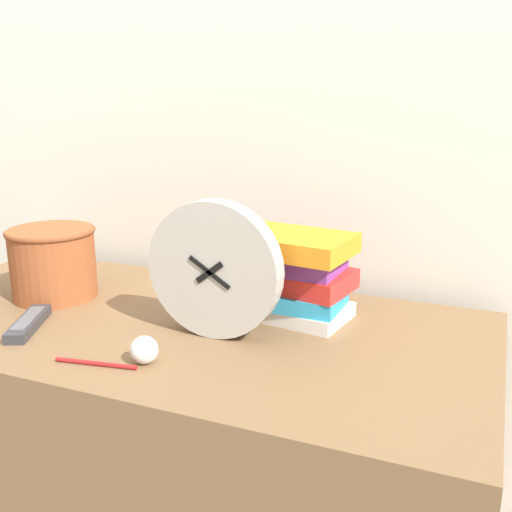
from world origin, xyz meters
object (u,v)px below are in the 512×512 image
at_px(book_stack, 293,274).
at_px(tv_remote, 29,323).
at_px(crumpled_paper_ball, 144,350).
at_px(pen, 96,363).
at_px(basket, 53,260).
at_px(desk_clock, 214,270).

height_order(book_stack, tv_remote, book_stack).
distance_m(crumpled_paper_ball, pen, 0.08).
bearing_deg(basket, crumpled_paper_ball, -30.11).
height_order(basket, tv_remote, basket).
relative_size(desk_clock, tv_remote, 1.57).
xyz_separation_m(basket, pen, (0.31, -0.26, -0.08)).
bearing_deg(desk_clock, crumpled_paper_ball, -110.82).
bearing_deg(desk_clock, basket, 171.75).
xyz_separation_m(book_stack, crumpled_paper_ball, (-0.16, -0.30, -0.07)).
distance_m(tv_remote, crumpled_paper_ball, 0.30).
distance_m(desk_clock, crumpled_paper_ball, 0.20).
height_order(crumpled_paper_ball, pen, crumpled_paper_ball).
height_order(tv_remote, crumpled_paper_ball, crumpled_paper_ball).
height_order(desk_clock, tv_remote, desk_clock).
distance_m(book_stack, crumpled_paper_ball, 0.35).
bearing_deg(tv_remote, book_stack, 29.23).
bearing_deg(desk_clock, tv_remote, -162.80).
bearing_deg(pen, book_stack, 55.63).
distance_m(book_stack, basket, 0.55).
height_order(basket, pen, basket).
relative_size(crumpled_paper_ball, pen, 0.33).
distance_m(desk_clock, basket, 0.44).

